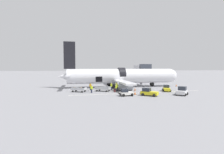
# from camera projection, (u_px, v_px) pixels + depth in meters

# --- Properties ---
(ground_plane) EXTENTS (500.00, 500.00, 0.00)m
(ground_plane) POSITION_uv_depth(u_px,v_px,m) (116.00, 89.00, 43.38)
(ground_plane) COLOR gray
(apron_marking_line) EXTENTS (29.52, 2.09, 0.01)m
(apron_marking_line) POSITION_uv_depth(u_px,v_px,m) (140.00, 93.00, 37.19)
(apron_marking_line) COLOR silver
(apron_marking_line) RESTS_ON ground_plane
(jet_bridge_stub) EXTENTS (3.29, 8.44, 6.41)m
(jet_bridge_stub) POSITION_uv_depth(u_px,v_px,m) (142.00, 69.00, 54.60)
(jet_bridge_stub) COLOR #4C4C51
(jet_bridge_stub) RESTS_ON ground_plane
(airplane) EXTENTS (33.27, 26.58, 12.10)m
(airplane) POSITION_uv_depth(u_px,v_px,m) (120.00, 76.00, 47.95)
(airplane) COLOR silver
(airplane) RESTS_ON ground_plane
(baggage_tug_lead) EXTENTS (2.74, 2.01, 1.35)m
(baggage_tug_lead) POSITION_uv_depth(u_px,v_px,m) (126.00, 93.00, 33.18)
(baggage_tug_lead) COLOR silver
(baggage_tug_lead) RESTS_ON ground_plane
(baggage_tug_mid) EXTENTS (3.06, 3.05, 1.67)m
(baggage_tug_mid) POSITION_uv_depth(u_px,v_px,m) (182.00, 91.00, 34.19)
(baggage_tug_mid) COLOR silver
(baggage_tug_mid) RESTS_ON ground_plane
(baggage_tug_rear) EXTENTS (2.48, 3.39, 1.43)m
(baggage_tug_rear) POSITION_uv_depth(u_px,v_px,m) (167.00, 89.00, 39.68)
(baggage_tug_rear) COLOR yellow
(baggage_tug_rear) RESTS_ON ground_plane
(baggage_tug_spare) EXTENTS (3.38, 3.17, 1.51)m
(baggage_tug_spare) POSITION_uv_depth(u_px,v_px,m) (149.00, 92.00, 33.36)
(baggage_tug_spare) COLOR yellow
(baggage_tug_spare) RESTS_ON ground_plane
(baggage_cart_loading) EXTENTS (4.11, 3.04, 1.08)m
(baggage_cart_loading) POSITION_uv_depth(u_px,v_px,m) (103.00, 89.00, 39.67)
(baggage_cart_loading) COLOR #B7BABF
(baggage_cart_loading) RESTS_ON ground_plane
(baggage_cart_queued) EXTENTS (3.97, 2.74, 1.10)m
(baggage_cart_queued) POSITION_uv_depth(u_px,v_px,m) (79.00, 89.00, 38.53)
(baggage_cart_queued) COLOR #B7BABF
(baggage_cart_queued) RESTS_ON ground_plane
(ground_crew_loader_a) EXTENTS (0.56, 0.54, 1.71)m
(ground_crew_loader_a) POSITION_uv_depth(u_px,v_px,m) (90.00, 86.00, 41.68)
(ground_crew_loader_a) COLOR #1E2338
(ground_crew_loader_a) RESTS_ON ground_plane
(ground_crew_loader_b) EXTENTS (0.64, 0.54, 1.85)m
(ground_crew_loader_b) POSITION_uv_depth(u_px,v_px,m) (117.00, 85.00, 43.29)
(ground_crew_loader_b) COLOR #1E2338
(ground_crew_loader_b) RESTS_ON ground_plane
(ground_crew_driver) EXTENTS (0.55, 0.59, 1.78)m
(ground_crew_driver) POSITION_uv_depth(u_px,v_px,m) (111.00, 86.00, 41.88)
(ground_crew_driver) COLOR #1E2338
(ground_crew_driver) RESTS_ON ground_plane
(ground_crew_supervisor) EXTENTS (0.62, 0.52, 1.79)m
(ground_crew_supervisor) POSITION_uv_depth(u_px,v_px,m) (117.00, 87.00, 39.99)
(ground_crew_supervisor) COLOR #1E2338
(ground_crew_supervisor) RESTS_ON ground_plane
(ground_crew_helper) EXTENTS (0.52, 0.52, 1.61)m
(ground_crew_helper) POSITION_uv_depth(u_px,v_px,m) (116.00, 88.00, 39.01)
(ground_crew_helper) COLOR #2D2D33
(ground_crew_helper) RESTS_ON ground_plane
(ground_crew_marshal) EXTENTS (0.56, 0.52, 1.68)m
(ground_crew_marshal) POSITION_uv_depth(u_px,v_px,m) (92.00, 89.00, 37.10)
(ground_crew_marshal) COLOR #1E2338
(ground_crew_marshal) RESTS_ON ground_plane
(suitcase_on_tarmac_upright) EXTENTS (0.45, 0.41, 0.80)m
(suitcase_on_tarmac_upright) POSITION_uv_depth(u_px,v_px,m) (115.00, 91.00, 38.12)
(suitcase_on_tarmac_upright) COLOR #4C1E1E
(suitcase_on_tarmac_upright) RESTS_ON ground_plane
(safety_cone_nose) EXTENTS (0.51, 0.51, 0.68)m
(safety_cone_nose) POSITION_uv_depth(u_px,v_px,m) (176.00, 85.00, 50.22)
(safety_cone_nose) COLOR black
(safety_cone_nose) RESTS_ON ground_plane
(safety_cone_engine_left) EXTENTS (0.56, 0.56, 0.77)m
(safety_cone_engine_left) POSITION_uv_depth(u_px,v_px,m) (135.00, 93.00, 34.87)
(safety_cone_engine_left) COLOR black
(safety_cone_engine_left) RESTS_ON ground_plane
(safety_cone_wingtip) EXTENTS (0.50, 0.50, 0.73)m
(safety_cone_wingtip) POSITION_uv_depth(u_px,v_px,m) (135.00, 89.00, 40.93)
(safety_cone_wingtip) COLOR black
(safety_cone_wingtip) RESTS_ON ground_plane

